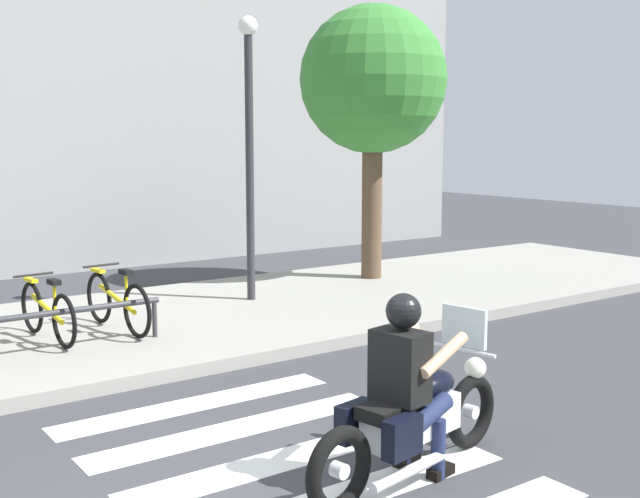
% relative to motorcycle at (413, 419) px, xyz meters
% --- Properties ---
extents(sidewalk, '(24.00, 4.40, 0.15)m').
position_rel_motorcycle_xyz_m(sidewalk, '(-1.53, 5.38, -0.38)').
color(sidewalk, gray).
rests_on(sidewalk, ground).
extents(crosswalk_stripe_2, '(2.80, 0.40, 0.01)m').
position_rel_motorcycle_xyz_m(crosswalk_stripe_2, '(-0.59, 0.02, -0.45)').
color(crosswalk_stripe_2, white).
rests_on(crosswalk_stripe_2, ground).
extents(crosswalk_stripe_3, '(2.80, 0.40, 0.01)m').
position_rel_motorcycle_xyz_m(crosswalk_stripe_3, '(-0.59, 0.82, -0.45)').
color(crosswalk_stripe_3, white).
rests_on(crosswalk_stripe_3, ground).
extents(crosswalk_stripe_4, '(2.80, 0.40, 0.01)m').
position_rel_motorcycle_xyz_m(crosswalk_stripe_4, '(-0.59, 1.62, -0.45)').
color(crosswalk_stripe_4, white).
rests_on(crosswalk_stripe_4, ground).
extents(crosswalk_stripe_5, '(2.80, 0.40, 0.01)m').
position_rel_motorcycle_xyz_m(crosswalk_stripe_5, '(-0.59, 2.42, -0.45)').
color(crosswalk_stripe_5, white).
rests_on(crosswalk_stripe_5, ground).
extents(motorcycle, '(2.20, 0.81, 1.20)m').
position_rel_motorcycle_xyz_m(motorcycle, '(0.00, 0.00, 0.00)').
color(motorcycle, black).
rests_on(motorcycle, ground).
extents(rider, '(0.70, 0.62, 1.43)m').
position_rel_motorcycle_xyz_m(rider, '(-0.08, -0.01, 0.36)').
color(rider, black).
rests_on(rider, ground).
extents(bicycle_2, '(0.48, 1.60, 0.77)m').
position_rel_motorcycle_xyz_m(bicycle_2, '(-1.19, 5.07, 0.05)').
color(bicycle_2, black).
rests_on(bicycle_2, sidewalk).
extents(bicycle_3, '(0.48, 1.70, 0.80)m').
position_rel_motorcycle_xyz_m(bicycle_3, '(-0.33, 5.07, 0.06)').
color(bicycle_3, black).
rests_on(bicycle_3, sidewalk).
extents(bike_rack, '(3.17, 0.07, 0.49)m').
position_rel_motorcycle_xyz_m(bike_rack, '(-1.61, 4.52, 0.11)').
color(bike_rack, '#333338').
rests_on(bike_rack, sidewalk).
extents(street_lamp, '(0.28, 0.28, 4.25)m').
position_rel_motorcycle_xyz_m(street_lamp, '(2.01, 5.78, 2.12)').
color(street_lamp, '#2D2D33').
rests_on(street_lamp, ground).
extents(tree_near_rack, '(2.45, 2.45, 4.72)m').
position_rel_motorcycle_xyz_m(tree_near_rack, '(4.63, 6.18, 2.99)').
color(tree_near_rack, brown).
rests_on(tree_near_rack, ground).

